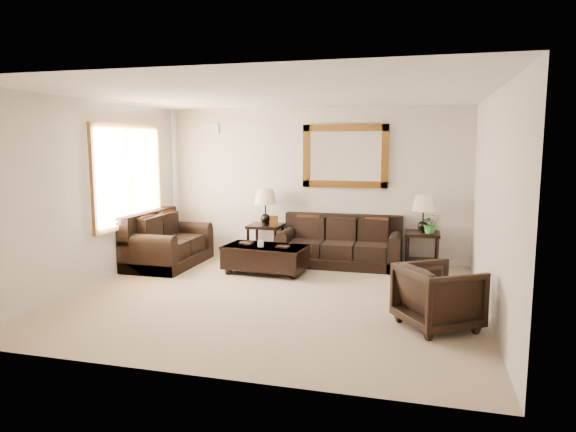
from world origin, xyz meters
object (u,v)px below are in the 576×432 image
(end_table_left, at_px, (266,213))
(armchair, at_px, (438,294))
(loveseat, at_px, (166,245))
(end_table_right, at_px, (423,221))
(sofa, at_px, (340,247))
(coffee_table, at_px, (266,256))

(end_table_left, height_order, armchair, end_table_left)
(end_table_left, xyz_separation_m, armchair, (2.92, -2.84, -0.44))
(loveseat, xyz_separation_m, end_table_right, (4.26, 0.87, 0.47))
(sofa, distance_m, loveseat, 3.00)
(end_table_left, distance_m, coffee_table, 1.15)
(sofa, relative_size, armchair, 2.59)
(sofa, xyz_separation_m, loveseat, (-2.90, -0.78, 0.03))
(sofa, bearing_deg, end_table_right, 3.65)
(end_table_right, bearing_deg, sofa, -176.35)
(loveseat, distance_m, armchair, 4.88)
(coffee_table, relative_size, armchair, 1.72)
(loveseat, height_order, armchair, loveseat)
(sofa, bearing_deg, armchair, -60.68)
(sofa, relative_size, end_table_right, 1.67)
(loveseat, height_order, coffee_table, loveseat)
(end_table_left, relative_size, coffee_table, 0.93)
(end_table_left, relative_size, armchair, 1.61)
(loveseat, relative_size, end_table_left, 1.27)
(loveseat, height_order, end_table_left, end_table_left)
(loveseat, relative_size, armchair, 2.05)
(sofa, relative_size, coffee_table, 1.50)
(end_table_right, distance_m, armchair, 2.89)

